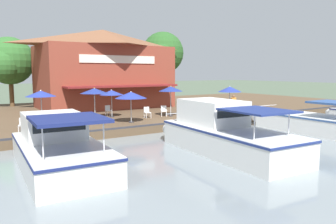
{
  "coord_description": "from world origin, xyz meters",
  "views": [
    {
      "loc": [
        18.6,
        -13.46,
        4.15
      ],
      "look_at": [
        -1.0,
        -0.85,
        1.3
      ],
      "focal_mm": 35.0,
      "sensor_mm": 36.0,
      "label": 1
    }
  ],
  "objects_px": {
    "cafe_chair_facing_river": "(108,110)",
    "patio_umbrella_mid_patio_left": "(131,95)",
    "cafe_chair_beside_entrance": "(23,124)",
    "cafe_chair_mid_patio": "(181,108)",
    "patio_umbrella_near_quay_edge": "(171,89)",
    "motorboat_nearest_quay": "(301,121)",
    "cafe_chair_far_corner_seat": "(147,112)",
    "cafe_chair_back_row_seat": "(48,118)",
    "patio_umbrella_far_corner": "(112,93)",
    "waterfront_restaurant": "(104,68)",
    "cafe_chair_under_first_umbrella": "(164,110)",
    "tree_behind_restaurant": "(8,62)",
    "motorboat_mid_row": "(56,146)",
    "patio_umbrella_mid_patio_right": "(41,94)",
    "person_at_quay_edge": "(233,102)",
    "patio_umbrella_by_entrance": "(94,91)",
    "tree_downstream_bank": "(163,54)",
    "patio_umbrella_back_row": "(230,89)",
    "motorboat_fourth_along": "(217,132)"
  },
  "relations": [
    {
      "from": "person_at_quay_edge",
      "to": "tree_behind_restaurant",
      "type": "xyz_separation_m",
      "value": [
        -16.93,
        -15.03,
        3.55
      ]
    },
    {
      "from": "motorboat_nearest_quay",
      "to": "cafe_chair_back_row_seat",
      "type": "bearing_deg",
      "value": -118.94
    },
    {
      "from": "patio_umbrella_mid_patio_right",
      "to": "cafe_chair_mid_patio",
      "type": "xyz_separation_m",
      "value": [
        -0.84,
        11.52,
        -1.7
      ]
    },
    {
      "from": "patio_umbrella_by_entrance",
      "to": "tree_downstream_bank",
      "type": "relative_size",
      "value": 0.29
    },
    {
      "from": "patio_umbrella_mid_patio_left",
      "to": "cafe_chair_beside_entrance",
      "type": "height_order",
      "value": "patio_umbrella_mid_patio_left"
    },
    {
      "from": "motorboat_mid_row",
      "to": "tree_downstream_bank",
      "type": "xyz_separation_m",
      "value": [
        -19.93,
        17.88,
        5.44
      ]
    },
    {
      "from": "cafe_chair_mid_patio",
      "to": "patio_umbrella_by_entrance",
      "type": "bearing_deg",
      "value": -83.03
    },
    {
      "from": "patio_umbrella_mid_patio_right",
      "to": "motorboat_fourth_along",
      "type": "bearing_deg",
      "value": 36.71
    },
    {
      "from": "motorboat_mid_row",
      "to": "motorboat_nearest_quay",
      "type": "xyz_separation_m",
      "value": [
        0.41,
        16.72,
        -0.17
      ]
    },
    {
      "from": "patio_umbrella_back_row",
      "to": "patio_umbrella_mid_patio_right",
      "type": "relative_size",
      "value": 0.95
    },
    {
      "from": "waterfront_restaurant",
      "to": "motorboat_mid_row",
      "type": "relative_size",
      "value": 1.53
    },
    {
      "from": "cafe_chair_facing_river",
      "to": "patio_umbrella_mid_patio_left",
      "type": "bearing_deg",
      "value": -0.3
    },
    {
      "from": "patio_umbrella_back_row",
      "to": "cafe_chair_facing_river",
      "type": "distance_m",
      "value": 11.05
    },
    {
      "from": "patio_umbrella_near_quay_edge",
      "to": "motorboat_nearest_quay",
      "type": "distance_m",
      "value": 10.02
    },
    {
      "from": "patio_umbrella_mid_patio_left",
      "to": "person_at_quay_edge",
      "type": "xyz_separation_m",
      "value": [
        0.55,
        9.33,
        -0.93
      ]
    },
    {
      "from": "patio_umbrella_mid_patio_left",
      "to": "cafe_chair_far_corner_seat",
      "type": "xyz_separation_m",
      "value": [
        -1.48,
        2.11,
        -1.47
      ]
    },
    {
      "from": "waterfront_restaurant",
      "to": "cafe_chair_facing_river",
      "type": "xyz_separation_m",
      "value": [
        6.71,
        -2.38,
        -3.47
      ]
    },
    {
      "from": "patio_umbrella_near_quay_edge",
      "to": "cafe_chair_far_corner_seat",
      "type": "height_order",
      "value": "patio_umbrella_near_quay_edge"
    },
    {
      "from": "person_at_quay_edge",
      "to": "tree_behind_restaurant",
      "type": "bearing_deg",
      "value": -138.4
    },
    {
      "from": "patio_umbrella_mid_patio_right",
      "to": "patio_umbrella_far_corner",
      "type": "bearing_deg",
      "value": 109.66
    },
    {
      "from": "patio_umbrella_mid_patio_left",
      "to": "cafe_chair_back_row_seat",
      "type": "relative_size",
      "value": 2.62
    },
    {
      "from": "patio_umbrella_far_corner",
      "to": "motorboat_mid_row",
      "type": "distance_m",
      "value": 11.84
    },
    {
      "from": "waterfront_restaurant",
      "to": "cafe_chair_beside_entrance",
      "type": "bearing_deg",
      "value": -41.1
    },
    {
      "from": "patio_umbrella_mid_patio_left",
      "to": "motorboat_nearest_quay",
      "type": "relative_size",
      "value": 0.26
    },
    {
      "from": "patio_umbrella_mid_patio_right",
      "to": "motorboat_mid_row",
      "type": "distance_m",
      "value": 7.85
    },
    {
      "from": "cafe_chair_back_row_seat",
      "to": "patio_umbrella_mid_patio_left",
      "type": "bearing_deg",
      "value": 71.26
    },
    {
      "from": "patio_umbrella_back_row",
      "to": "cafe_chair_under_first_umbrella",
      "type": "distance_m",
      "value": 7.0
    },
    {
      "from": "motorboat_nearest_quay",
      "to": "patio_umbrella_back_row",
      "type": "bearing_deg",
      "value": 175.89
    },
    {
      "from": "patio_umbrella_far_corner",
      "to": "patio_umbrella_mid_patio_left",
      "type": "height_order",
      "value": "patio_umbrella_mid_patio_left"
    },
    {
      "from": "patio_umbrella_by_entrance",
      "to": "patio_umbrella_mid_patio_right",
      "type": "xyz_separation_m",
      "value": [
        -0.14,
        -3.52,
        -0.07
      ]
    },
    {
      "from": "cafe_chair_under_first_umbrella",
      "to": "tree_behind_restaurant",
      "type": "height_order",
      "value": "tree_behind_restaurant"
    },
    {
      "from": "cafe_chair_facing_river",
      "to": "cafe_chair_under_first_umbrella",
      "type": "distance_m",
      "value": 4.55
    },
    {
      "from": "cafe_chair_facing_river",
      "to": "cafe_chair_beside_entrance",
      "type": "bearing_deg",
      "value": -59.61
    },
    {
      "from": "patio_umbrella_mid_patio_right",
      "to": "motorboat_mid_row",
      "type": "relative_size",
      "value": 0.28
    },
    {
      "from": "cafe_chair_beside_entrance",
      "to": "cafe_chair_mid_patio",
      "type": "relative_size",
      "value": 1.0
    },
    {
      "from": "motorboat_mid_row",
      "to": "tree_downstream_bank",
      "type": "relative_size",
      "value": 1.0
    },
    {
      "from": "patio_umbrella_by_entrance",
      "to": "motorboat_mid_row",
      "type": "distance_m",
      "value": 8.9
    },
    {
      "from": "waterfront_restaurant",
      "to": "patio_umbrella_by_entrance",
      "type": "distance_m",
      "value": 10.93
    },
    {
      "from": "patio_umbrella_mid_patio_right",
      "to": "person_at_quay_edge",
      "type": "distance_m",
      "value": 15.23
    },
    {
      "from": "cafe_chair_mid_patio",
      "to": "motorboat_mid_row",
      "type": "height_order",
      "value": "motorboat_mid_row"
    },
    {
      "from": "motorboat_mid_row",
      "to": "cafe_chair_back_row_seat",
      "type": "bearing_deg",
      "value": 169.55
    },
    {
      "from": "person_at_quay_edge",
      "to": "motorboat_mid_row",
      "type": "distance_m",
      "value": 17.06
    },
    {
      "from": "cafe_chair_beside_entrance",
      "to": "cafe_chair_back_row_seat",
      "type": "xyz_separation_m",
      "value": [
        -1.71,
        1.82,
        0.0
      ]
    },
    {
      "from": "patio_umbrella_mid_patio_right",
      "to": "cafe_chair_mid_patio",
      "type": "bearing_deg",
      "value": 94.15
    },
    {
      "from": "patio_umbrella_far_corner",
      "to": "motorboat_nearest_quay",
      "type": "bearing_deg",
      "value": 44.94
    },
    {
      "from": "cafe_chair_facing_river",
      "to": "motorboat_mid_row",
      "type": "xyz_separation_m",
      "value": [
        10.47,
        -6.77,
        -0.17
      ]
    },
    {
      "from": "patio_umbrella_back_row",
      "to": "motorboat_mid_row",
      "type": "bearing_deg",
      "value": -66.73
    },
    {
      "from": "cafe_chair_far_corner_seat",
      "to": "patio_umbrella_mid_patio_left",
      "type": "bearing_deg",
      "value": -55.01
    },
    {
      "from": "cafe_chair_beside_entrance",
      "to": "cafe_chair_mid_patio",
      "type": "bearing_deg",
      "value": 99.26
    },
    {
      "from": "cafe_chair_facing_river",
      "to": "patio_umbrella_mid_patio_right",
      "type": "bearing_deg",
      "value": -63.22
    }
  ]
}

